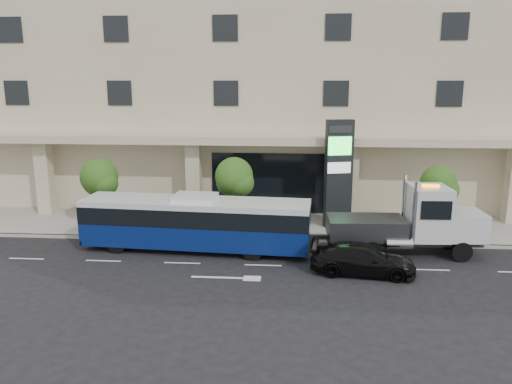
# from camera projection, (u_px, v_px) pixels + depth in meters

# --- Properties ---
(ground) EXTENTS (120.00, 120.00, 0.00)m
(ground) POSITION_uv_depth(u_px,v_px,m) (265.00, 255.00, 25.77)
(ground) COLOR black
(ground) RESTS_ON ground
(sidewalk) EXTENTS (120.00, 6.00, 0.15)m
(sidewalk) POSITION_uv_depth(u_px,v_px,m) (270.00, 226.00, 30.62)
(sidewalk) COLOR gray
(sidewalk) RESTS_ON ground
(curb) EXTENTS (120.00, 0.30, 0.15)m
(curb) POSITION_uv_depth(u_px,v_px,m) (267.00, 241.00, 27.70)
(curb) COLOR gray
(curb) RESTS_ON ground
(convention_center) EXTENTS (60.00, 17.60, 20.00)m
(convention_center) POSITION_uv_depth(u_px,v_px,m) (277.00, 65.00, 38.59)
(convention_center) COLOR tan
(convention_center) RESTS_ON ground
(tree_left) EXTENTS (2.27, 2.20, 4.22)m
(tree_left) POSITION_uv_depth(u_px,v_px,m) (100.00, 179.00, 29.32)
(tree_left) COLOR #422B19
(tree_left) RESTS_ON sidewalk
(tree_mid) EXTENTS (2.28, 2.20, 4.38)m
(tree_mid) POSITION_uv_depth(u_px,v_px,m) (235.00, 179.00, 28.70)
(tree_mid) COLOR #422B19
(tree_mid) RESTS_ON sidewalk
(tree_right) EXTENTS (2.10, 2.00, 4.04)m
(tree_right) POSITION_uv_depth(u_px,v_px,m) (439.00, 186.00, 27.89)
(tree_right) COLOR #422B19
(tree_right) RESTS_ON sidewalk
(city_bus) EXTENTS (12.11, 3.37, 3.03)m
(city_bus) POSITION_uv_depth(u_px,v_px,m) (196.00, 222.00, 26.16)
(city_bus) COLOR black
(city_bus) RESTS_ON ground
(tow_truck) EXTENTS (8.92, 2.49, 4.05)m
(tow_truck) POSITION_uv_depth(u_px,v_px,m) (412.00, 223.00, 25.49)
(tow_truck) COLOR #2D3033
(tow_truck) RESTS_ON ground
(black_sedan) EXTENTS (5.01, 2.50, 1.40)m
(black_sedan) POSITION_uv_depth(u_px,v_px,m) (363.00, 259.00, 23.14)
(black_sedan) COLOR black
(black_sedan) RESTS_ON ground
(signage_pylon) EXTENTS (1.69, 0.96, 6.43)m
(signage_pylon) POSITION_uv_depth(u_px,v_px,m) (338.00, 173.00, 29.62)
(signage_pylon) COLOR black
(signage_pylon) RESTS_ON sidewalk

